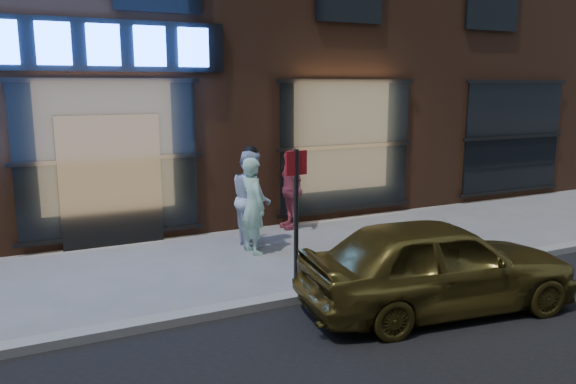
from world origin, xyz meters
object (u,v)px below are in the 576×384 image
(passerby, at_px, (290,190))
(sign_post, at_px, (296,209))
(man_bowtie, at_px, (253,206))
(gold_sedan, at_px, (438,265))
(man_cap, at_px, (251,198))

(passerby, distance_m, sign_post, 3.84)
(man_bowtie, height_order, gold_sedan, man_bowtie)
(gold_sedan, bearing_deg, man_bowtie, 26.73)
(sign_post, bearing_deg, man_bowtie, 76.09)
(man_bowtie, distance_m, sign_post, 2.25)
(passerby, height_order, sign_post, sign_post)
(man_bowtie, relative_size, man_cap, 0.96)
(man_bowtie, relative_size, gold_sedan, 0.46)
(man_cap, height_order, sign_post, sign_post)
(passerby, xyz_separation_m, sign_post, (-1.60, -3.47, 0.44))
(man_cap, distance_m, gold_sedan, 4.05)
(man_bowtie, distance_m, gold_sedan, 3.64)
(man_cap, bearing_deg, gold_sedan, -158.41)
(man_cap, relative_size, sign_post, 0.85)
(man_bowtie, distance_m, man_cap, 0.50)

